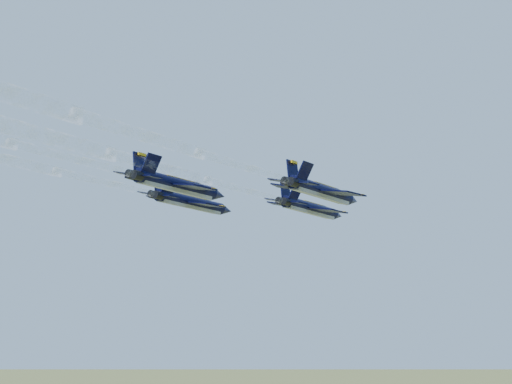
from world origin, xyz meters
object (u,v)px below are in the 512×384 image
at_px(jet_left, 192,203).
at_px(jet_right, 323,191).
at_px(jet_lead, 311,208).
at_px(jet_slot, 178,185).

height_order(jet_left, jet_right, same).
height_order(jet_lead, jet_slot, same).
bearing_deg(jet_right, jet_slot, -127.99).
bearing_deg(jet_lead, jet_right, -52.70).
bearing_deg(jet_right, jet_lead, 127.30).
xyz_separation_m(jet_lead, jet_slot, (-8.50, -28.86, 0.00)).
relative_size(jet_left, jet_right, 1.00).
bearing_deg(jet_slot, jet_right, 52.01).
height_order(jet_left, jet_slot, same).
distance_m(jet_left, jet_slot, 16.83).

